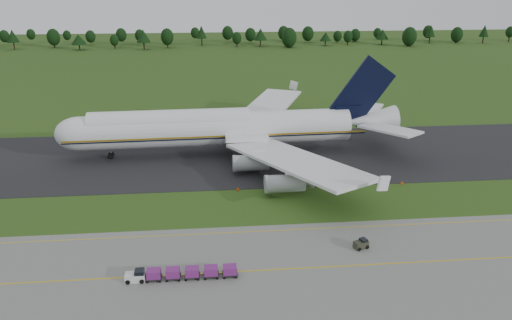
{
  "coord_description": "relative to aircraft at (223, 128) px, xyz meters",
  "views": [
    {
      "loc": [
        -5.77,
        -85.6,
        41.7
      ],
      "look_at": [
        2.47,
        2.0,
        8.67
      ],
      "focal_mm": 35.0,
      "sensor_mm": 36.0,
      "label": 1
    }
  ],
  "objects": [
    {
      "name": "tree_line",
      "position": [
        -16.45,
        189.49,
        -0.31
      ],
      "size": [
        532.18,
        22.73,
        11.95
      ],
      "color": "black",
      "rests_on": "ground"
    },
    {
      "name": "baggage_train",
      "position": [
        -8.14,
        -53.17,
        -5.75
      ],
      "size": [
        16.17,
        1.72,
        1.65
      ],
      "color": "silver",
      "rests_on": "apron"
    },
    {
      "name": "aircraft",
      "position": [
        0.0,
        0.0,
        0.0
      ],
      "size": [
        83.15,
        81.4,
        23.45
      ],
      "color": "white",
      "rests_on": "ground"
    },
    {
      "name": "utility_cart",
      "position": [
        20.49,
        -47.26,
        -6.04
      ],
      "size": [
        2.55,
        2.03,
        1.22
      ],
      "color": "#2E3022",
      "rests_on": "apron"
    },
    {
      "name": "edge_markers",
      "position": [
        19.36,
        -22.69,
        -6.42
      ],
      "size": [
        35.11,
        0.3,
        0.6
      ],
      "color": "#DF4507",
      "rests_on": "ground"
    },
    {
      "name": "apron_markings",
      "position": [
        2.8,
        -57.17,
        -6.63
      ],
      "size": [
        300.0,
        30.2,
        0.01
      ],
      "color": "#C7A40B",
      "rests_on": "apron"
    },
    {
      "name": "taxiway",
      "position": [
        2.8,
        -2.19,
        -6.66
      ],
      "size": [
        300.0,
        40.0,
        0.08
      ],
      "primitive_type": "cube",
      "color": "black",
      "rests_on": "ground"
    },
    {
      "name": "ground",
      "position": [
        2.8,
        -30.19,
        -6.7
      ],
      "size": [
        600.0,
        600.0,
        0.0
      ],
      "primitive_type": "plane",
      "color": "#284615",
      "rests_on": "ground"
    }
  ]
}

